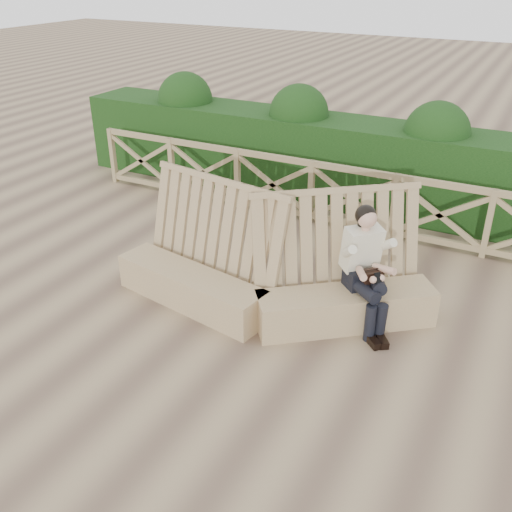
% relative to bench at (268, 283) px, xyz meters
% --- Properties ---
extents(ground, '(60.00, 60.00, 0.00)m').
position_rel_bench_xyz_m(ground, '(0.10, -0.64, -0.40)').
color(ground, brown).
rests_on(ground, ground).
extents(bench, '(4.10, 1.98, 1.60)m').
position_rel_bench_xyz_m(bench, '(0.00, 0.00, 0.00)').
color(bench, '#9C8159').
rests_on(bench, ground).
extents(woman, '(0.87, 0.90, 1.53)m').
position_rel_bench_xyz_m(woman, '(1.15, 0.32, 0.41)').
color(woman, black).
rests_on(woman, ground).
extents(guardrail, '(10.10, 0.09, 1.10)m').
position_rel_bench_xyz_m(guardrail, '(0.10, 2.86, 0.15)').
color(guardrail, '#8B7851').
rests_on(guardrail, ground).
extents(hedge, '(12.00, 1.20, 1.50)m').
position_rel_bench_xyz_m(hedge, '(0.10, 4.06, 0.35)').
color(hedge, black).
rests_on(hedge, ground).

